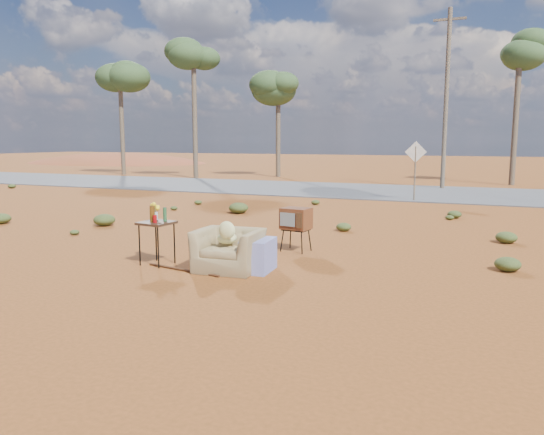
% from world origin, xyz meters
% --- Properties ---
extents(ground, '(140.00, 140.00, 0.00)m').
position_xyz_m(ground, '(0.00, 0.00, 0.00)').
color(ground, brown).
rests_on(ground, ground).
extents(highway, '(140.00, 7.00, 0.04)m').
position_xyz_m(highway, '(0.00, 15.00, 0.02)').
color(highway, '#565659').
rests_on(highway, ground).
extents(dirt_mound, '(26.00, 18.00, 2.00)m').
position_xyz_m(dirt_mound, '(-30.00, 34.00, 0.00)').
color(dirt_mound, '#9E3E26').
rests_on(dirt_mound, ground).
extents(armchair, '(1.32, 0.91, 0.95)m').
position_xyz_m(armchair, '(0.13, 0.02, 0.45)').
color(armchair, olive).
rests_on(armchair, ground).
extents(tv_unit, '(0.61, 0.52, 0.88)m').
position_xyz_m(tv_unit, '(0.56, 1.93, 0.66)').
color(tv_unit, black).
rests_on(tv_unit, ground).
extents(side_table, '(0.60, 0.60, 1.09)m').
position_xyz_m(side_table, '(-1.38, -0.09, 0.81)').
color(side_table, '#342213').
rests_on(side_table, ground).
extents(rusty_bar, '(1.57, 0.33, 0.04)m').
position_xyz_m(rusty_bar, '(-0.66, -0.37, 0.02)').
color(rusty_bar, '#502A15').
rests_on(rusty_bar, ground).
extents(road_sign, '(0.78, 0.06, 2.19)m').
position_xyz_m(road_sign, '(1.50, 12.00, 1.50)').
color(road_sign, brown).
rests_on(road_sign, ground).
extents(eucalyptus_far_left, '(3.20, 3.20, 7.10)m').
position_xyz_m(eucalyptus_far_left, '(-18.00, 20.00, 5.94)').
color(eucalyptus_far_left, brown).
rests_on(eucalyptus_far_left, ground).
extents(eucalyptus_left, '(3.20, 3.20, 8.10)m').
position_xyz_m(eucalyptus_left, '(-12.00, 19.00, 6.92)').
color(eucalyptus_left, brown).
rests_on(eucalyptus_left, ground).
extents(eucalyptus_near_left, '(3.20, 3.20, 6.60)m').
position_xyz_m(eucalyptus_near_left, '(-8.00, 22.00, 5.45)').
color(eucalyptus_near_left, brown).
rests_on(eucalyptus_near_left, ground).
extents(eucalyptus_center, '(3.20, 3.20, 7.60)m').
position_xyz_m(eucalyptus_center, '(5.00, 21.00, 6.43)').
color(eucalyptus_center, brown).
rests_on(eucalyptus_center, ground).
extents(utility_pole_center, '(1.40, 0.20, 8.00)m').
position_xyz_m(utility_pole_center, '(2.00, 17.50, 4.15)').
color(utility_pole_center, brown).
rests_on(utility_pole_center, ground).
extents(scrub_patch, '(17.49, 8.07, 0.33)m').
position_xyz_m(scrub_patch, '(-0.82, 4.41, 0.14)').
color(scrub_patch, '#4A5826').
rests_on(scrub_patch, ground).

